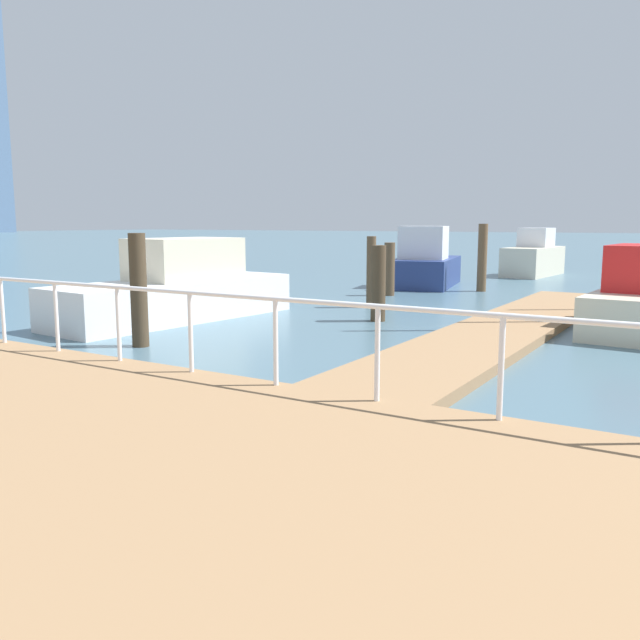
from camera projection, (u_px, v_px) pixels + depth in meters
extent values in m
plane|color=#476675|center=(8.00, 320.00, 15.91)|extent=(300.00, 300.00, 0.00)
cube|color=#93704C|center=(503.00, 330.00, 13.89)|extent=(15.49, 2.00, 0.18)
cylinder|color=white|center=(501.00, 368.00, 6.46)|extent=(0.06, 0.06, 1.05)
cylinder|color=white|center=(377.00, 354.00, 7.16)|extent=(0.06, 0.06, 1.05)
cylinder|color=white|center=(276.00, 342.00, 7.86)|extent=(0.06, 0.06, 1.05)
cylinder|color=white|center=(191.00, 333.00, 8.56)|extent=(0.06, 0.06, 1.05)
cylinder|color=white|center=(118.00, 324.00, 9.27)|extent=(0.06, 0.06, 1.05)
cylinder|color=white|center=(56.00, 317.00, 9.97)|extent=(0.06, 0.06, 1.05)
cylinder|color=white|center=(3.00, 311.00, 10.67)|extent=(0.06, 0.06, 1.05)
cylinder|color=white|center=(503.00, 316.00, 6.38)|extent=(0.06, 24.45, 0.06)
cylinder|color=#473826|center=(139.00, 290.00, 12.39)|extent=(0.32, 0.32, 2.15)
cylinder|color=#473826|center=(378.00, 283.00, 15.64)|extent=(0.35, 0.35, 1.81)
cylinder|color=brown|center=(371.00, 272.00, 18.16)|extent=(0.26, 0.26, 1.97)
cylinder|color=brown|center=(389.00, 269.00, 21.15)|extent=(0.34, 0.34, 1.71)
cylinder|color=brown|center=(482.00, 258.00, 22.40)|extent=(0.32, 0.32, 2.30)
cube|color=navy|center=(426.00, 272.00, 24.46)|extent=(4.79, 2.89, 1.04)
cube|color=white|center=(424.00, 243.00, 23.68)|extent=(1.84, 1.88, 1.18)
cube|color=beige|center=(533.00, 261.00, 29.11)|extent=(4.29, 1.89, 1.27)
cube|color=white|center=(536.00, 237.00, 29.17)|extent=(1.55, 1.37, 0.84)
cube|color=white|center=(175.00, 300.00, 15.93)|extent=(6.45, 2.61, 0.97)
cube|color=beige|center=(185.00, 259.00, 16.06)|extent=(2.76, 1.86, 1.00)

